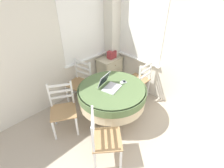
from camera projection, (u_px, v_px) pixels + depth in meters
The scene contains 11 objects.
corner_room_shell at pixel (123, 52), 3.03m from camera, with size 4.28×4.86×2.55m.
round_dining_table at pixel (112, 94), 3.18m from camera, with size 1.24×1.24×0.72m.
laptop at pixel (109, 85), 3.07m from camera, with size 0.39×0.39×0.24m.
computer_mouse at pixel (122, 83), 3.19m from camera, with size 0.05×0.08×0.04m.
cell_phone at pixel (124, 82), 3.25m from camera, with size 0.09×0.12×0.01m.
dining_chair_near_back_window at pixel (80, 83), 3.74m from camera, with size 0.51×0.52×0.92m.
dining_chair_near_right_window at pixel (139, 80), 3.81m from camera, with size 0.44×0.42×0.92m.
dining_chair_camera_near at pixel (104, 139), 2.51m from camera, with size 0.60×0.60×0.92m.
dining_chair_left_flank at pixel (63, 109), 3.04m from camera, with size 0.59×0.58×0.92m.
corner_cabinet at pixel (110, 70), 4.39m from camera, with size 0.58×0.40×0.68m.
storage_box at pixel (112, 55), 4.15m from camera, with size 0.20×0.14×0.18m.
Camera 1 is at (-0.97, 0.04, 2.51)m, focal length 28.00 mm.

